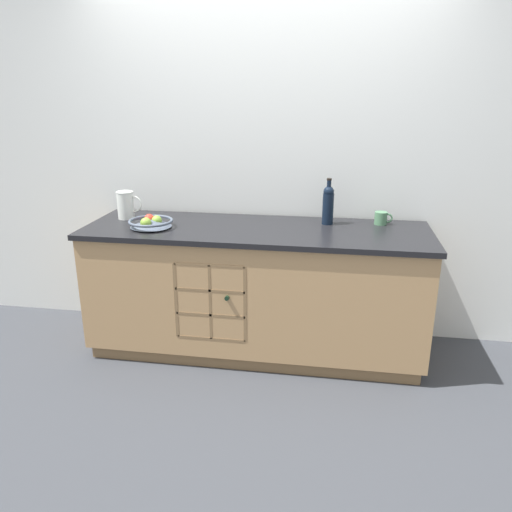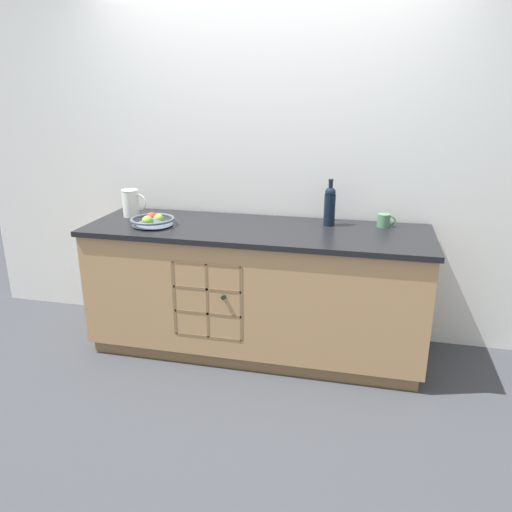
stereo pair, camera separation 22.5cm
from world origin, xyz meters
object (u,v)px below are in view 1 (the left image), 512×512
object	(u,v)px
fruit_bowl	(151,222)
white_pitcher	(126,204)
standing_wine_bottle	(328,204)
ceramic_mug	(381,218)

from	to	relation	value
fruit_bowl	white_pitcher	distance (m)	0.34
white_pitcher	standing_wine_bottle	distance (m)	1.41
ceramic_mug	standing_wine_bottle	bearing A→B (deg)	-172.96
fruit_bowl	ceramic_mug	xyz separation A→B (m)	(1.51, 0.33, 0.01)
fruit_bowl	white_pitcher	size ratio (longest dim) A/B	1.51
fruit_bowl	ceramic_mug	size ratio (longest dim) A/B	2.43
fruit_bowl	white_pitcher	xyz separation A→B (m)	(-0.26, 0.21, 0.06)
fruit_bowl	standing_wine_bottle	world-z (taller)	standing_wine_bottle
ceramic_mug	white_pitcher	bearing A→B (deg)	-176.16
ceramic_mug	standing_wine_bottle	xyz separation A→B (m)	(-0.36, -0.04, 0.10)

